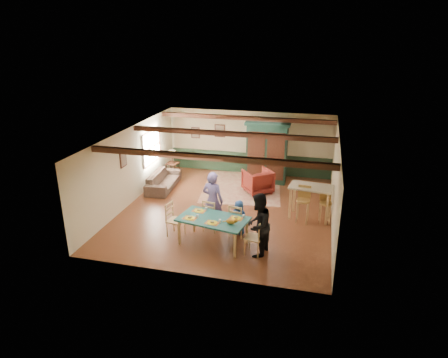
% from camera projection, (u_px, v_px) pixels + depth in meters
% --- Properties ---
extents(floor, '(8.00, 8.00, 0.00)m').
position_uv_depth(floor, '(227.00, 210.00, 13.80)').
color(floor, '#572A18').
rests_on(floor, ground).
extents(wall_back, '(7.00, 0.02, 2.70)m').
position_uv_depth(wall_back, '(250.00, 143.00, 16.97)').
color(wall_back, beige).
rests_on(wall_back, floor).
extents(wall_left, '(0.02, 8.00, 2.70)m').
position_uv_depth(wall_left, '(132.00, 165.00, 14.13)').
color(wall_left, beige).
rests_on(wall_left, floor).
extents(wall_right, '(0.02, 8.00, 2.70)m').
position_uv_depth(wall_right, '(335.00, 182.00, 12.53)').
color(wall_right, beige).
rests_on(wall_right, floor).
extents(ceiling, '(7.00, 8.00, 0.02)m').
position_uv_depth(ceiling, '(227.00, 134.00, 12.86)').
color(ceiling, white).
rests_on(ceiling, wall_back).
extents(wainscot_back, '(6.95, 0.03, 0.90)m').
position_uv_depth(wainscot_back, '(249.00, 163.00, 17.26)').
color(wainscot_back, '#1B3220').
rests_on(wainscot_back, floor).
extents(ceiling_beam_front, '(6.95, 0.16, 0.16)m').
position_uv_depth(ceiling_beam_front, '(207.00, 157.00, 10.80)').
color(ceiling_beam_front, black).
rests_on(ceiling_beam_front, ceiling).
extents(ceiling_beam_mid, '(6.95, 0.16, 0.16)m').
position_uv_depth(ceiling_beam_mid, '(230.00, 134.00, 13.25)').
color(ceiling_beam_mid, black).
rests_on(ceiling_beam_mid, ceiling).
extents(ceiling_beam_back, '(6.95, 0.16, 0.16)m').
position_uv_depth(ceiling_beam_back, '(246.00, 118.00, 15.62)').
color(ceiling_beam_back, black).
rests_on(ceiling_beam_back, ceiling).
extents(window_left, '(0.06, 1.60, 1.30)m').
position_uv_depth(window_left, '(152.00, 147.00, 15.60)').
color(window_left, white).
rests_on(window_left, wall_left).
extents(picture_left_wall, '(0.04, 0.42, 0.52)m').
position_uv_depth(picture_left_wall, '(123.00, 160.00, 13.44)').
color(picture_left_wall, gray).
rests_on(picture_left_wall, wall_left).
extents(picture_back_a, '(0.45, 0.04, 0.55)m').
position_uv_depth(picture_back_a, '(220.00, 131.00, 17.08)').
color(picture_back_a, gray).
rests_on(picture_back_a, wall_back).
extents(picture_back_b, '(0.38, 0.04, 0.48)m').
position_uv_depth(picture_back_b, '(195.00, 133.00, 17.38)').
color(picture_back_b, gray).
rests_on(picture_back_b, wall_back).
extents(dining_table, '(2.13, 1.43, 0.82)m').
position_uv_depth(dining_table, '(213.00, 231.00, 11.48)').
color(dining_table, '#1A5550').
rests_on(dining_table, floor).
extents(dining_chair_far_left, '(0.54, 0.55, 1.03)m').
position_uv_depth(dining_chair_far_left, '(212.00, 214.00, 12.28)').
color(dining_chair_far_left, tan).
rests_on(dining_chair_far_left, floor).
extents(dining_chair_far_right, '(0.54, 0.55, 1.03)m').
position_uv_depth(dining_chair_far_right, '(238.00, 220.00, 11.94)').
color(dining_chair_far_right, tan).
rests_on(dining_chair_far_right, floor).
extents(dining_chair_end_left, '(0.55, 0.54, 1.03)m').
position_uv_depth(dining_chair_end_left, '(176.00, 220.00, 11.93)').
color(dining_chair_end_left, tan).
rests_on(dining_chair_end_left, floor).
extents(dining_chair_end_right, '(0.55, 0.54, 1.03)m').
position_uv_depth(dining_chair_end_right, '(254.00, 237.00, 10.95)').
color(dining_chair_end_right, tan).
rests_on(dining_chair_end_right, floor).
extents(person_man, '(0.76, 0.57, 1.88)m').
position_uv_depth(person_man, '(213.00, 201.00, 12.21)').
color(person_man, '#61528C').
rests_on(person_man, floor).
extents(person_woman, '(0.83, 0.98, 1.80)m').
position_uv_depth(person_woman, '(258.00, 225.00, 10.78)').
color(person_woman, black).
rests_on(person_woman, floor).
extents(person_child, '(0.59, 0.44, 1.09)m').
position_uv_depth(person_child, '(239.00, 218.00, 12.00)').
color(person_child, '#22488B').
rests_on(person_child, floor).
extents(cat, '(0.41, 0.22, 0.20)m').
position_uv_depth(cat, '(231.00, 221.00, 10.98)').
color(cat, orange).
rests_on(cat, dining_table).
extents(place_setting_near_left, '(0.49, 0.40, 0.11)m').
position_uv_depth(place_setting_near_left, '(190.00, 217.00, 11.32)').
color(place_setting_near_left, yellow).
rests_on(place_setting_near_left, dining_table).
extents(place_setting_near_center, '(0.49, 0.40, 0.11)m').
position_uv_depth(place_setting_near_center, '(212.00, 221.00, 11.05)').
color(place_setting_near_center, yellow).
rests_on(place_setting_near_center, dining_table).
extents(place_setting_far_left, '(0.49, 0.40, 0.11)m').
position_uv_depth(place_setting_far_left, '(199.00, 209.00, 11.79)').
color(place_setting_far_left, yellow).
rests_on(place_setting_far_left, dining_table).
extents(place_setting_far_right, '(0.49, 0.40, 0.11)m').
position_uv_depth(place_setting_far_right, '(236.00, 217.00, 11.32)').
color(place_setting_far_right, yellow).
rests_on(place_setting_far_right, dining_table).
extents(area_rug, '(3.41, 3.89, 0.01)m').
position_uv_depth(area_rug, '(242.00, 187.00, 15.82)').
color(area_rug, beige).
rests_on(area_rug, floor).
extents(armoire, '(1.76, 0.72, 2.48)m').
position_uv_depth(armoire, '(267.00, 153.00, 15.98)').
color(armoire, black).
rests_on(armoire, floor).
extents(armchair, '(1.36, 1.37, 0.90)m').
position_uv_depth(armchair, '(258.00, 181.00, 15.18)').
color(armchair, '#4B100F').
rests_on(armchair, floor).
extents(sofa, '(1.01, 2.24, 0.64)m').
position_uv_depth(sofa, '(163.00, 180.00, 15.65)').
color(sofa, '#44342A').
rests_on(sofa, floor).
extents(end_table, '(0.53, 0.53, 0.58)m').
position_uv_depth(end_table, '(173.00, 169.00, 16.95)').
color(end_table, black).
rests_on(end_table, floor).
extents(table_lamp, '(0.32, 0.32, 0.53)m').
position_uv_depth(table_lamp, '(172.00, 157.00, 16.76)').
color(table_lamp, '#D2C388').
rests_on(table_lamp, end_table).
extents(counter_table, '(1.45, 0.96, 1.13)m').
position_uv_depth(counter_table, '(310.00, 202.00, 13.03)').
color(counter_table, beige).
rests_on(counter_table, floor).
extents(bar_stool_left, '(0.46, 0.50, 1.21)m').
position_uv_depth(bar_stool_left, '(303.00, 205.00, 12.73)').
color(bar_stool_left, '#B98F48').
rests_on(bar_stool_left, floor).
extents(bar_stool_right, '(0.43, 0.47, 1.10)m').
position_uv_depth(bar_stool_right, '(325.00, 207.00, 12.72)').
color(bar_stool_right, '#B98F48').
rests_on(bar_stool_right, floor).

